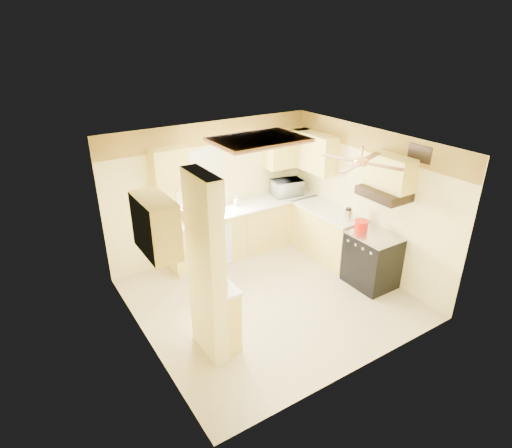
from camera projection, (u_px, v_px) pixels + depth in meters
floor at (270, 298)px, 6.88m from camera, size 4.00×4.00×0.00m
ceiling at (272, 145)px, 5.83m from camera, size 4.00×4.00×0.00m
wall_back at (212, 190)px, 7.81m from camera, size 4.00×0.00×4.00m
wall_front at (365, 288)px, 4.90m from camera, size 4.00×0.00×4.00m
wall_left at (140, 265)px, 5.38m from camera, size 0.00×3.80×3.80m
wall_right at (367, 201)px, 7.33m from camera, size 0.00×3.80×3.80m
wallpaper_border at (210, 133)px, 7.35m from camera, size 4.00×0.02×0.40m
partition_column at (206, 269)px, 5.27m from camera, size 0.20×0.70×2.50m
partition_ledge at (224, 316)px, 5.72m from camera, size 0.25×0.55×0.90m
ledge_top at (223, 287)px, 5.52m from camera, size 0.28×0.58×0.04m
lower_cabinets_back at (245, 229)px, 8.16m from camera, size 3.00×0.60×0.90m
lower_cabinets_right at (327, 234)px, 7.98m from camera, size 0.60×1.40×0.90m
countertop_back at (245, 207)px, 7.95m from camera, size 3.04×0.64×0.04m
countertop_right at (329, 211)px, 7.78m from camera, size 0.64×1.44×0.04m
dishwasher_panel at (218, 247)px, 7.56m from camera, size 0.58×0.02×0.80m
window at (199, 177)px, 7.55m from camera, size 0.92×0.02×1.02m
upper_cab_back_left at (169, 169)px, 7.00m from camera, size 0.60×0.35×0.70m
upper_cab_back_right at (287, 148)px, 8.18m from camera, size 0.90×0.35×0.70m
upper_cab_right at (314, 152)px, 7.95m from camera, size 0.35×1.00×0.70m
upper_cab_left_wall at (156, 226)px, 5.02m from camera, size 0.35×0.75×0.70m
upper_cab_over_stove at (390, 172)px, 6.53m from camera, size 0.35×0.76×0.52m
stove at (372, 260)px, 7.08m from camera, size 0.68×0.77×0.92m
range_hood at (384, 193)px, 6.63m from camera, size 0.50×0.76×0.14m
poster_menu at (212, 223)px, 5.08m from camera, size 0.02×0.42×0.57m
poster_nashville at (214, 270)px, 5.35m from camera, size 0.02×0.42×0.57m
ceiling_light_panel at (259, 140)px, 6.28m from camera, size 1.35×0.95×0.06m
ceiling_fan at (361, 162)px, 5.87m from camera, size 1.15×1.15×0.26m
vent_grate at (420, 154)px, 6.19m from camera, size 0.02×0.40×0.25m
microwave at (287, 188)px, 8.38m from camera, size 0.63×0.48×0.32m
bowl at (221, 285)px, 5.46m from camera, size 0.31×0.31×0.06m
dutch_oven at (361, 225)px, 7.05m from camera, size 0.24×0.24×0.16m
kettle at (348, 215)px, 7.32m from camera, size 0.14×0.14×0.22m
dish_rack at (183, 216)px, 7.35m from camera, size 0.39×0.31×0.21m
utensil_crock at (237, 202)px, 7.92m from camera, size 0.10×0.10×0.21m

